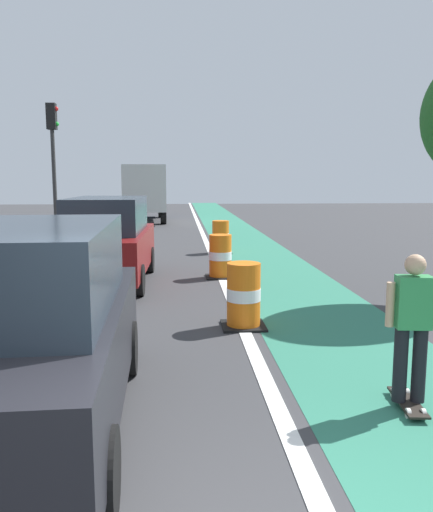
{
  "coord_description": "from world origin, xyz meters",
  "views": [
    {
      "loc": [
        -0.14,
        -2.71,
        2.46
      ],
      "look_at": [
        0.51,
        6.49,
        1.1
      ],
      "focal_mm": 36.5,
      "sensor_mm": 36.0,
      "label": 1
    }
  ],
  "objects_px": {
    "skateboarder_on_lane": "(412,327)",
    "traffic_barrel_front": "(244,296)",
    "delivery_truck_down_block": "(144,190)",
    "parked_suv_second": "(108,240)",
    "parked_suv_nearest": "(27,329)",
    "traffic_light_corner": "(53,150)",
    "traffic_barrel_mid": "(220,257)",
    "traffic_barrel_back": "(221,237)"
  },
  "relations": [
    {
      "from": "traffic_barrel_front",
      "to": "traffic_barrel_mid",
      "type": "xyz_separation_m",
      "value": [
        -0.04,
        4.46,
        0.0
      ]
    },
    {
      "from": "traffic_barrel_front",
      "to": "parked_suv_nearest",
      "type": "bearing_deg",
      "value": -126.11
    },
    {
      "from": "parked_suv_nearest",
      "to": "parked_suv_second",
      "type": "xyz_separation_m",
      "value": [
        -0.22,
        7.41,
        0.0
      ]
    },
    {
      "from": "parked_suv_nearest",
      "to": "traffic_barrel_front",
      "type": "distance_m",
      "value": 4.32
    },
    {
      "from": "skateboarder_on_lane",
      "to": "traffic_light_corner",
      "type": "distance_m",
      "value": 15.79
    },
    {
      "from": "skateboarder_on_lane",
      "to": "traffic_barrel_front",
      "type": "distance_m",
      "value": 3.55
    },
    {
      "from": "parked_suv_second",
      "to": "traffic_barrel_mid",
      "type": "height_order",
      "value": "parked_suv_second"
    },
    {
      "from": "skateboarder_on_lane",
      "to": "parked_suv_nearest",
      "type": "height_order",
      "value": "parked_suv_nearest"
    },
    {
      "from": "parked_suv_second",
      "to": "traffic_light_corner",
      "type": "height_order",
      "value": "traffic_light_corner"
    },
    {
      "from": "delivery_truck_down_block",
      "to": "traffic_light_corner",
      "type": "height_order",
      "value": "traffic_light_corner"
    },
    {
      "from": "skateboarder_on_lane",
      "to": "parked_suv_nearest",
      "type": "xyz_separation_m",
      "value": [
        -3.93,
        -0.23,
        0.12
      ]
    },
    {
      "from": "skateboarder_on_lane",
      "to": "traffic_light_corner",
      "type": "relative_size",
      "value": 0.33
    },
    {
      "from": "parked_suv_second",
      "to": "traffic_barrel_mid",
      "type": "relative_size",
      "value": 4.26
    },
    {
      "from": "parked_suv_nearest",
      "to": "delivery_truck_down_block",
      "type": "distance_m",
      "value": 26.11
    },
    {
      "from": "parked_suv_second",
      "to": "traffic_light_corner",
      "type": "relative_size",
      "value": 0.91
    },
    {
      "from": "traffic_barrel_mid",
      "to": "parked_suv_nearest",
      "type": "bearing_deg",
      "value": -107.45
    },
    {
      "from": "skateboarder_on_lane",
      "to": "parked_suv_second",
      "type": "bearing_deg",
      "value": 120.04
    },
    {
      "from": "parked_suv_second",
      "to": "traffic_barrel_mid",
      "type": "bearing_deg",
      "value": 10.77
    },
    {
      "from": "traffic_barrel_mid",
      "to": "parked_suv_second",
      "type": "bearing_deg",
      "value": -169.23
    },
    {
      "from": "skateboarder_on_lane",
      "to": "traffic_barrel_mid",
      "type": "height_order",
      "value": "skateboarder_on_lane"
    },
    {
      "from": "skateboarder_on_lane",
      "to": "delivery_truck_down_block",
      "type": "distance_m",
      "value": 26.27
    },
    {
      "from": "parked_suv_second",
      "to": "traffic_light_corner",
      "type": "distance_m",
      "value": 7.72
    },
    {
      "from": "delivery_truck_down_block",
      "to": "parked_suv_second",
      "type": "bearing_deg",
      "value": -88.86
    },
    {
      "from": "skateboarder_on_lane",
      "to": "parked_suv_second",
      "type": "xyz_separation_m",
      "value": [
        -4.15,
        7.18,
        0.12
      ]
    },
    {
      "from": "parked_suv_nearest",
      "to": "traffic_barrel_mid",
      "type": "height_order",
      "value": "parked_suv_nearest"
    },
    {
      "from": "parked_suv_second",
      "to": "traffic_barrel_front",
      "type": "distance_m",
      "value": 4.83
    },
    {
      "from": "skateboarder_on_lane",
      "to": "traffic_barrel_mid",
      "type": "bearing_deg",
      "value": 100.6
    },
    {
      "from": "traffic_barrel_front",
      "to": "delivery_truck_down_block",
      "type": "height_order",
      "value": "delivery_truck_down_block"
    },
    {
      "from": "traffic_barrel_mid",
      "to": "traffic_barrel_back",
      "type": "height_order",
      "value": "same"
    },
    {
      "from": "traffic_light_corner",
      "to": "parked_suv_nearest",
      "type": "bearing_deg",
      "value": -78.15
    },
    {
      "from": "delivery_truck_down_block",
      "to": "skateboarder_on_lane",
      "type": "bearing_deg",
      "value": -80.08
    },
    {
      "from": "traffic_barrel_front",
      "to": "traffic_barrel_back",
      "type": "xyz_separation_m",
      "value": [
        0.31,
        8.87,
        0.0
      ]
    },
    {
      "from": "parked_suv_second",
      "to": "traffic_barrel_mid",
      "type": "distance_m",
      "value": 2.81
    },
    {
      "from": "traffic_barrel_front",
      "to": "traffic_light_corner",
      "type": "bearing_deg",
      "value": 117.2
    },
    {
      "from": "skateboarder_on_lane",
      "to": "parked_suv_nearest",
      "type": "distance_m",
      "value": 3.94
    },
    {
      "from": "skateboarder_on_lane",
      "to": "traffic_barrel_front",
      "type": "relative_size",
      "value": 1.55
    },
    {
      "from": "traffic_barrel_front",
      "to": "skateboarder_on_lane",
      "type": "bearing_deg",
      "value": -66.63
    },
    {
      "from": "traffic_barrel_mid",
      "to": "delivery_truck_down_block",
      "type": "height_order",
      "value": "delivery_truck_down_block"
    },
    {
      "from": "traffic_barrel_mid",
      "to": "traffic_barrel_back",
      "type": "xyz_separation_m",
      "value": [
        0.35,
        4.42,
        0.0
      ]
    },
    {
      "from": "traffic_light_corner",
      "to": "skateboarder_on_lane",
      "type": "bearing_deg",
      "value": -63.67
    },
    {
      "from": "traffic_barrel_mid",
      "to": "traffic_barrel_front",
      "type": "bearing_deg",
      "value": -89.49
    },
    {
      "from": "parked_suv_nearest",
      "to": "traffic_light_corner",
      "type": "bearing_deg",
      "value": 101.85
    }
  ]
}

